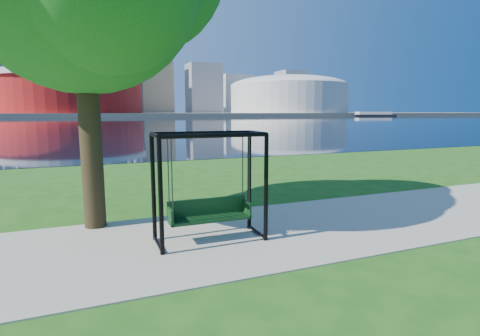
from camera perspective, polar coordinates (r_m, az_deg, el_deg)
ground at (r=8.43m, az=-1.88°, el=-9.31°), size 900.00×900.00×0.00m
path at (r=7.99m, az=-0.61°, el=-10.23°), size 120.00×4.00×0.03m
river at (r=109.59m, az=-20.97°, el=6.62°), size 900.00×180.00×0.02m
far_bank at (r=313.55m, az=-21.98°, el=7.62°), size 900.00×228.00×2.00m
stadium at (r=242.92m, az=-24.40°, el=10.53°), size 83.00×83.00×32.00m
arena at (r=279.25m, az=7.45°, el=11.18°), size 84.00×84.00×26.56m
skyline at (r=328.62m, az=-23.12°, el=13.68°), size 392.00×66.00×96.50m
swing at (r=7.45m, az=-4.71°, el=-3.28°), size 2.16×0.96×2.20m
barge at (r=248.95m, az=19.67°, el=7.72°), size 28.19×13.09×2.73m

